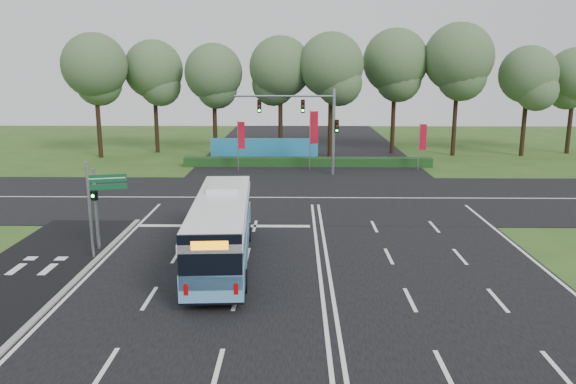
# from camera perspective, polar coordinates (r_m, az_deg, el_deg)

# --- Properties ---
(ground) EXTENTS (120.00, 120.00, 0.00)m
(ground) POSITION_cam_1_polar(r_m,az_deg,el_deg) (26.35, 3.05, -6.60)
(ground) COLOR #28511B
(ground) RESTS_ON ground
(road_main) EXTENTS (20.00, 120.00, 0.04)m
(road_main) POSITION_cam_1_polar(r_m,az_deg,el_deg) (26.34, 3.06, -6.56)
(road_main) COLOR black
(road_main) RESTS_ON ground
(road_cross) EXTENTS (120.00, 14.00, 0.05)m
(road_cross) POSITION_cam_1_polar(r_m,az_deg,el_deg) (37.88, 2.37, -0.61)
(road_cross) COLOR black
(road_cross) RESTS_ON ground
(bike_path) EXTENTS (5.00, 18.00, 0.06)m
(bike_path) POSITION_cam_1_polar(r_m,az_deg,el_deg) (26.15, -25.49, -7.93)
(bike_path) COLOR black
(bike_path) RESTS_ON ground
(kerb_strip) EXTENTS (0.25, 18.00, 0.12)m
(kerb_strip) POSITION_cam_1_polar(r_m,az_deg,el_deg) (25.18, -20.55, -8.19)
(kerb_strip) COLOR gray
(kerb_strip) RESTS_ON ground
(city_bus) EXTENTS (2.97, 11.24, 3.19)m
(city_bus) POSITION_cam_1_polar(r_m,az_deg,el_deg) (25.23, -6.75, -3.71)
(city_bus) COLOR #5897CC
(city_bus) RESTS_ON ground
(pedestrian_signal) EXTENTS (0.37, 0.44, 3.99)m
(pedestrian_signal) POSITION_cam_1_polar(r_m,az_deg,el_deg) (28.19, -18.97, -1.38)
(pedestrian_signal) COLOR gray
(pedestrian_signal) RESTS_ON ground
(street_sign) EXTENTS (1.72, 0.52, 4.53)m
(street_sign) POSITION_cam_1_polar(r_m,az_deg,el_deg) (26.86, -18.80, -0.64)
(street_sign) COLOR gray
(street_sign) RESTS_ON ground
(banner_flag_left) EXTENTS (0.63, 0.13, 4.28)m
(banner_flag_left) POSITION_cam_1_polar(r_m,az_deg,el_deg) (47.72, -4.85, 5.47)
(banner_flag_left) COLOR gray
(banner_flag_left) RESTS_ON ground
(banner_flag_mid) EXTENTS (0.73, 0.30, 5.15)m
(banner_flag_mid) POSITION_cam_1_polar(r_m,az_deg,el_deg) (47.80, 2.55, 6.15)
(banner_flag_mid) COLOR gray
(banner_flag_mid) RESTS_ON ground
(banner_flag_right) EXTENTS (0.59, 0.19, 4.07)m
(banner_flag_right) POSITION_cam_1_polar(r_m,az_deg,el_deg) (48.89, 13.47, 5.19)
(banner_flag_right) COLOR gray
(banner_flag_right) RESTS_ON ground
(traffic_light_gantry) EXTENTS (8.41, 0.28, 7.00)m
(traffic_light_gantry) POSITION_cam_1_polar(r_m,az_deg,el_deg) (45.56, 2.41, 7.53)
(traffic_light_gantry) COLOR gray
(traffic_light_gantry) RESTS_ON ground
(hedge) EXTENTS (22.00, 1.20, 0.80)m
(hedge) POSITION_cam_1_polar(r_m,az_deg,el_deg) (50.07, 2.01, 3.06)
(hedge) COLOR #133515
(hedge) RESTS_ON ground
(blue_hoarding) EXTENTS (10.00, 0.30, 2.20)m
(blue_hoarding) POSITION_cam_1_polar(r_m,az_deg,el_deg) (52.50, -2.42, 4.27)
(blue_hoarding) COLOR teal
(blue_hoarding) RESTS_ON ground
(eucalyptus_row) EXTENTS (52.93, 9.53, 12.94)m
(eucalyptus_row) POSITION_cam_1_polar(r_m,az_deg,el_deg) (56.31, 4.73, 12.56)
(eucalyptus_row) COLOR black
(eucalyptus_row) RESTS_ON ground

